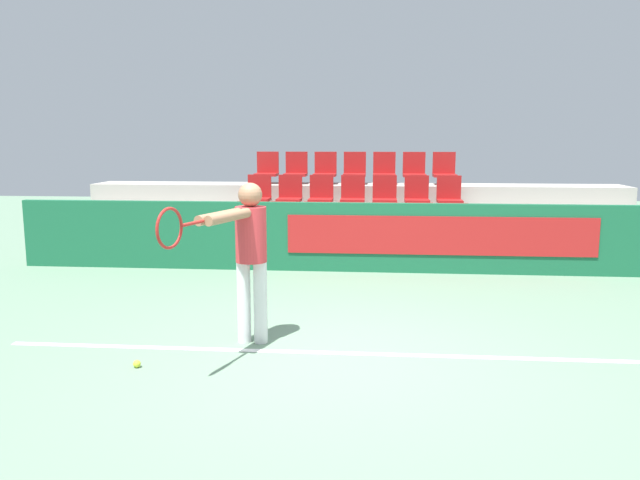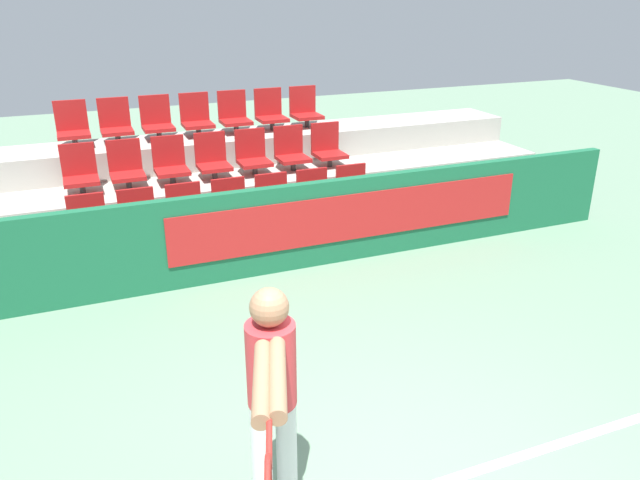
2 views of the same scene
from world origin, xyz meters
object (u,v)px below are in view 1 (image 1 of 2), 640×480
object	(u,v)px
stadium_chair_7	(259,194)
stadium_chair_10	(353,195)
stadium_chair_0	(249,222)
stadium_chair_4	(385,224)
stadium_chair_8	(290,194)
stadium_chair_17	(355,170)
stadium_chair_12	(417,195)
stadium_chair_18	(384,170)
stadium_chair_1	(282,223)
stadium_chair_13	(449,196)
stadium_chair_11	(385,195)
stadium_chair_6	(455,225)
stadium_chair_3	(350,224)
stadium_chair_16	(325,170)
stadium_chair_15	(296,170)
stadium_chair_5	(420,224)
tennis_player	(247,247)
stadium_chair_19	(414,170)
stadium_chair_20	(444,170)
tennis_ball	(137,364)
stadium_chair_2	(316,223)
stadium_chair_9	(321,195)
stadium_chair_14	(267,170)

from	to	relation	value
stadium_chair_7	stadium_chair_10	distance (m)	1.62
stadium_chair_0	stadium_chair_4	bearing A→B (deg)	0.00
stadium_chair_7	stadium_chair_8	xyz separation A→B (m)	(0.54, 0.00, 0.00)
stadium_chair_0	stadium_chair_17	size ratio (longest dim) A/B	1.00
stadium_chair_0	stadium_chair_12	xyz separation A→B (m)	(2.70, 0.87, 0.38)
stadium_chair_12	stadium_chair_18	world-z (taller)	stadium_chair_18
stadium_chair_8	stadium_chair_1	bearing A→B (deg)	-90.00
stadium_chair_13	stadium_chair_11	bearing A→B (deg)	180.00
stadium_chair_6	stadium_chair_17	world-z (taller)	stadium_chair_17
stadium_chair_18	stadium_chair_3	bearing A→B (deg)	-107.20
stadium_chair_16	stadium_chair_18	bearing A→B (deg)	0.00
stadium_chair_3	stadium_chair_16	distance (m)	1.97
stadium_chair_15	stadium_chair_17	world-z (taller)	same
stadium_chair_5	stadium_chair_13	size ratio (longest dim) A/B	1.00
stadium_chair_6	tennis_player	xyz separation A→B (m)	(-2.43, -4.07, 0.32)
stadium_chair_0	stadium_chair_4	distance (m)	2.16
stadium_chair_19	stadium_chair_20	size ratio (longest dim) A/B	1.00
stadium_chair_10	stadium_chair_16	world-z (taller)	stadium_chair_16
stadium_chair_16	tennis_ball	bearing A→B (deg)	-99.66
stadium_chair_11	stadium_chair_8	bearing A→B (deg)	180.00
stadium_chair_5	stadium_chair_12	bearing A→B (deg)	90.00
stadium_chair_2	stadium_chair_11	size ratio (longest dim) A/B	1.00
stadium_chair_6	stadium_chair_8	world-z (taller)	stadium_chair_8
stadium_chair_11	stadium_chair_12	size ratio (longest dim) A/B	1.00
stadium_chair_9	stadium_chair_0	bearing A→B (deg)	-141.08
stadium_chair_20	stadium_chair_10	bearing A→B (deg)	-151.71
stadium_chair_7	stadium_chair_12	distance (m)	2.70
stadium_chair_2	stadium_chair_14	size ratio (longest dim) A/B	1.00
stadium_chair_3	stadium_chair_20	xyz separation A→B (m)	(1.62, 1.74, 0.75)
stadium_chair_3	stadium_chair_14	distance (m)	2.50
stadium_chair_2	stadium_chair_4	world-z (taller)	same
tennis_ball	stadium_chair_14	bearing A→B (deg)	89.78
stadium_chair_6	stadium_chair_2	bearing A→B (deg)	180.00
stadium_chair_1	stadium_chair_20	size ratio (longest dim) A/B	1.00
stadium_chair_1	stadium_chair_11	world-z (taller)	stadium_chair_11
stadium_chair_7	stadium_chair_19	xyz separation A→B (m)	(2.70, 0.87, 0.38)
stadium_chair_9	stadium_chair_12	distance (m)	1.62
stadium_chair_8	stadium_chair_11	bearing A→B (deg)	0.00
stadium_chair_0	stadium_chair_14	xyz separation A→B (m)	(0.00, 1.74, 0.75)
stadium_chair_1	stadium_chair_8	size ratio (longest dim) A/B	1.00
stadium_chair_1	stadium_chair_3	xyz separation A→B (m)	(1.08, 0.00, 0.00)
stadium_chair_9	tennis_player	distance (m)	4.95
stadium_chair_15	stadium_chair_18	distance (m)	1.62
stadium_chair_2	stadium_chair_5	distance (m)	1.62
stadium_chair_0	stadium_chair_8	distance (m)	1.09
stadium_chair_12	tennis_ball	bearing A→B (deg)	-115.87
stadium_chair_9	stadium_chair_14	bearing A→B (deg)	141.08
stadium_chair_18	stadium_chair_6	bearing A→B (deg)	-58.23
stadium_chair_13	stadium_chair_20	world-z (taller)	stadium_chair_20
stadium_chair_11	stadium_chair_16	size ratio (longest dim) A/B	1.00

